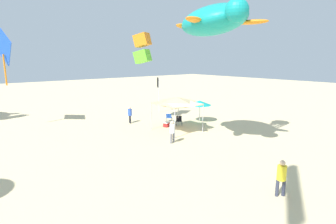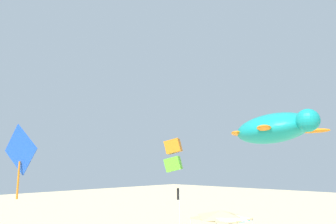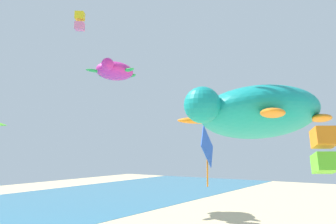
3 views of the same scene
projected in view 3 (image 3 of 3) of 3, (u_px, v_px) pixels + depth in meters
name	position (u px, v px, depth m)	size (l,w,h in m)	color
kite_turtle_magenta	(114.00, 71.00, 43.91)	(7.01, 6.93, 2.16)	#E02D9E
kite_box_yellow	(80.00, 21.00, 42.84)	(1.42, 1.43, 2.17)	yellow
kite_turtle_teal	(258.00, 113.00, 13.99)	(6.39, 6.26, 2.54)	teal
kite_box_orange	(324.00, 150.00, 20.99)	(1.82, 1.74, 2.76)	orange
kite_diamond_blue	(207.00, 148.00, 30.93)	(3.57, 0.80, 5.16)	blue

